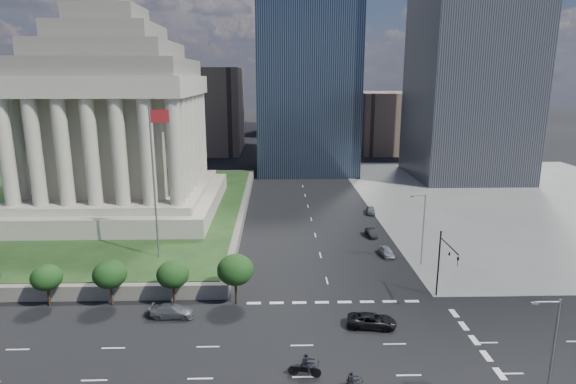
{
  "coord_description": "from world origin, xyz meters",
  "views": [
    {
      "loc": [
        -6.44,
        -36.47,
        25.19
      ],
      "look_at": [
        -5.14,
        12.13,
        13.5
      ],
      "focal_mm": 30.0,
      "sensor_mm": 36.0,
      "label": 1
    }
  ],
  "objects_px": {
    "motorcycle_lead": "(350,382)",
    "street_lamp_north": "(422,225)",
    "traffic_signal_ne": "(445,259)",
    "war_memorial": "(114,99)",
    "parked_sedan_far": "(371,210)",
    "flagpole": "(155,174)",
    "motorcycle_trail": "(305,365)",
    "parked_sedan_mid": "(371,233)",
    "suv_grey": "(172,311)",
    "parked_sedan_near": "(387,252)",
    "street_lamp_south": "(550,354)",
    "pickup_truck": "(372,321)"
  },
  "relations": [
    {
      "from": "flagpole",
      "to": "street_lamp_south",
      "type": "height_order",
      "value": "flagpole"
    },
    {
      "from": "flagpole",
      "to": "parked_sedan_mid",
      "type": "relative_size",
      "value": 5.35
    },
    {
      "from": "war_memorial",
      "to": "motorcycle_lead",
      "type": "bearing_deg",
      "value": -56.24
    },
    {
      "from": "parked_sedan_mid",
      "to": "motorcycle_lead",
      "type": "xyz_separation_m",
      "value": [
        -9.48,
        -39.3,
        0.31
      ]
    },
    {
      "from": "war_memorial",
      "to": "street_lamp_north",
      "type": "relative_size",
      "value": 3.9
    },
    {
      "from": "flagpole",
      "to": "suv_grey",
      "type": "height_order",
      "value": "flagpole"
    },
    {
      "from": "war_memorial",
      "to": "parked_sedan_far",
      "type": "height_order",
      "value": "war_memorial"
    },
    {
      "from": "motorcycle_lead",
      "to": "suv_grey",
      "type": "bearing_deg",
      "value": 141.91
    },
    {
      "from": "suv_grey",
      "to": "motorcycle_trail",
      "type": "relative_size",
      "value": 1.65
    },
    {
      "from": "flagpole",
      "to": "traffic_signal_ne",
      "type": "xyz_separation_m",
      "value": [
        34.33,
        -10.3,
        -7.86
      ]
    },
    {
      "from": "war_memorial",
      "to": "flagpole",
      "type": "height_order",
      "value": "war_memorial"
    },
    {
      "from": "flagpole",
      "to": "motorcycle_lead",
      "type": "bearing_deg",
      "value": -50.77
    },
    {
      "from": "war_memorial",
      "to": "motorcycle_lead",
      "type": "xyz_separation_m",
      "value": [
        33.52,
        -50.14,
        -20.48
      ]
    },
    {
      "from": "pickup_truck",
      "to": "parked_sedan_mid",
      "type": "distance_m",
      "value": 29.35
    },
    {
      "from": "street_lamp_north",
      "to": "suv_grey",
      "type": "xyz_separation_m",
      "value": [
        -30.92,
        -14.0,
        -4.97
      ]
    },
    {
      "from": "flagpole",
      "to": "parked_sedan_far",
      "type": "relative_size",
      "value": 5.18
    },
    {
      "from": "war_memorial",
      "to": "parked_sedan_far",
      "type": "xyz_separation_m",
      "value": [
        45.5,
        2.32,
        -20.74
      ]
    },
    {
      "from": "motorcycle_lead",
      "to": "street_lamp_north",
      "type": "bearing_deg",
      "value": 62.48
    },
    {
      "from": "motorcycle_trail",
      "to": "parked_sedan_near",
      "type": "bearing_deg",
      "value": 74.83
    },
    {
      "from": "parked_sedan_far",
      "to": "traffic_signal_ne",
      "type": "bearing_deg",
      "value": -80.0
    },
    {
      "from": "street_lamp_north",
      "to": "flagpole",
      "type": "bearing_deg",
      "value": -178.37
    },
    {
      "from": "street_lamp_north",
      "to": "motorcycle_trail",
      "type": "bearing_deg",
      "value": -124.92
    },
    {
      "from": "war_memorial",
      "to": "suv_grey",
      "type": "bearing_deg",
      "value": -66.08
    },
    {
      "from": "street_lamp_north",
      "to": "pickup_truck",
      "type": "height_order",
      "value": "street_lamp_north"
    },
    {
      "from": "pickup_truck",
      "to": "parked_sedan_near",
      "type": "xyz_separation_m",
      "value": [
        6.1,
        20.1,
        -0.06
      ]
    },
    {
      "from": "flagpole",
      "to": "parked_sedan_mid",
      "type": "bearing_deg",
      "value": 23.11
    },
    {
      "from": "parked_sedan_mid",
      "to": "motorcycle_lead",
      "type": "height_order",
      "value": "motorcycle_lead"
    },
    {
      "from": "war_memorial",
      "to": "pickup_truck",
      "type": "bearing_deg",
      "value": -46.67
    },
    {
      "from": "motorcycle_trail",
      "to": "flagpole",
      "type": "bearing_deg",
      "value": 137.12
    },
    {
      "from": "traffic_signal_ne",
      "to": "motorcycle_lead",
      "type": "distance_m",
      "value": 20.93
    },
    {
      "from": "parked_sedan_near",
      "to": "motorcycle_lead",
      "type": "relative_size",
      "value": 1.52
    },
    {
      "from": "parked_sedan_near",
      "to": "parked_sedan_far",
      "type": "bearing_deg",
      "value": 79.51
    },
    {
      "from": "parked_sedan_near",
      "to": "motorcycle_lead",
      "type": "bearing_deg",
      "value": -113.39
    },
    {
      "from": "flagpole",
      "to": "pickup_truck",
      "type": "height_order",
      "value": "flagpole"
    },
    {
      "from": "street_lamp_north",
      "to": "parked_sedan_near",
      "type": "distance_m",
      "value": 7.18
    },
    {
      "from": "street_lamp_south",
      "to": "parked_sedan_mid",
      "type": "relative_size",
      "value": 2.68
    },
    {
      "from": "street_lamp_north",
      "to": "suv_grey",
      "type": "distance_m",
      "value": 34.3
    },
    {
      "from": "street_lamp_south",
      "to": "suv_grey",
      "type": "xyz_separation_m",
      "value": [
        -30.92,
        17.0,
        -4.97
      ]
    },
    {
      "from": "parked_sedan_far",
      "to": "motorcycle_trail",
      "type": "distance_m",
      "value": 52.54
    },
    {
      "from": "war_memorial",
      "to": "parked_sedan_mid",
      "type": "relative_size",
      "value": 10.44
    },
    {
      "from": "street_lamp_north",
      "to": "parked_sedan_near",
      "type": "bearing_deg",
      "value": 137.97
    },
    {
      "from": "flagpole",
      "to": "motorcycle_lead",
      "type": "xyz_separation_m",
      "value": [
        21.35,
        -26.14,
        -12.19
      ]
    },
    {
      "from": "flagpole",
      "to": "pickup_truck",
      "type": "bearing_deg",
      "value": -31.81
    },
    {
      "from": "parked_sedan_far",
      "to": "flagpole",
      "type": "bearing_deg",
      "value": -133.26
    },
    {
      "from": "flagpole",
      "to": "suv_grey",
      "type": "distance_m",
      "value": 18.47
    },
    {
      "from": "motorcycle_lead",
      "to": "motorcycle_trail",
      "type": "relative_size",
      "value": 0.85
    },
    {
      "from": "parked_sedan_far",
      "to": "pickup_truck",
      "type": "bearing_deg",
      "value": -92.47
    },
    {
      "from": "street_lamp_north",
      "to": "motorcycle_lead",
      "type": "bearing_deg",
      "value": -116.96
    },
    {
      "from": "pickup_truck",
      "to": "parked_sedan_far",
      "type": "distance_m",
      "value": 42.75
    },
    {
      "from": "war_memorial",
      "to": "traffic_signal_ne",
      "type": "height_order",
      "value": "war_memorial"
    }
  ]
}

